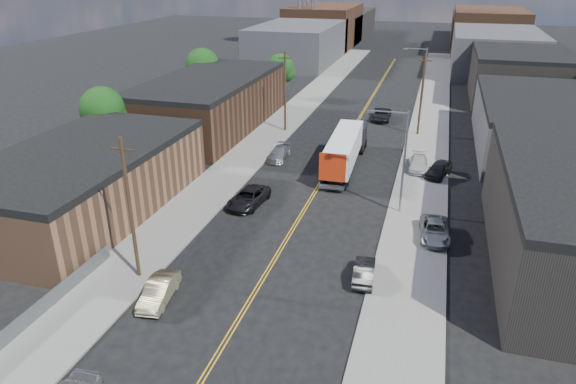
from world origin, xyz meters
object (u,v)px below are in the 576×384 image
Objects in this scene: car_left_d at (279,153)px; car_right_oncoming at (364,271)px; car_right_lot_c at (439,169)px; car_ahead_truck at (381,115)px; semi_truck at (346,146)px; car_left_c at (248,198)px; car_right_lot_a at (435,230)px; car_left_b at (159,291)px; car_right_lot_b at (418,164)px.

car_right_oncoming is (12.48, -20.94, -0.02)m from car_left_d.
car_ahead_truck is at bearing 130.40° from car_right_lot_c.
car_left_c is (-6.50, -12.03, -1.46)m from semi_truck.
car_right_lot_a reaches higher than car_right_oncoming.
car_left_d is 1.06× the size of car_right_lot_c.
car_left_b is at bearing -89.67° from car_left_d.
car_right_lot_b reaches higher than car_left_b.
car_left_b is 46.52m from car_ahead_truck.
car_right_lot_c reaches higher than car_right_lot_a.
car_left_c is at bearing -105.61° from car_ahead_truck.
semi_truck is 16.88m from car_right_lot_a.
car_ahead_truck reaches higher than car_right_oncoming.
car_left_c is 12.07m from car_left_d.
car_right_lot_b is at bearing 93.61° from car_right_lot_a.
car_left_c is at bearing -41.87° from car_right_oncoming.
car_right_oncoming is at bearing -31.27° from car_left_c.
car_right_oncoming is at bearing 18.66° from car_left_b.
car_ahead_truck is at bearing 71.86° from car_left_b.
car_right_lot_a is at bearing -72.05° from car_right_lot_c.
car_right_lot_a is 14.71m from car_right_lot_b.
car_right_lot_a reaches higher than car_right_lot_b.
car_left_c is 1.16× the size of car_right_lot_b.
car_left_b reaches higher than car_right_oncoming.
semi_truck is at bearing -0.50° from car_left_d.
semi_truck is 3.42× the size of car_right_lot_c.
car_ahead_truck is (8.86, 18.82, 0.07)m from car_left_d.
car_left_c is 14.62m from car_right_oncoming.
car_left_d is at bearing 83.16° from car_left_b.
car_ahead_truck is at bearing 106.98° from car_right_lot_b.
car_left_c is 1.13× the size of car_left_d.
car_right_lot_a is (9.50, -13.88, -1.37)m from semi_truck.
car_right_lot_c is at bearing -106.58° from car_right_oncoming.
semi_truck is 21.60m from car_right_oncoming.
car_left_d is 16.89m from car_right_lot_c.
semi_truck is 3.10× the size of car_right_lot_a.
car_right_oncoming is 21.74m from car_right_lot_b.
semi_truck reaches higher than car_ahead_truck.
car_right_lot_b is at bearing -100.61° from car_right_oncoming.
car_right_lot_b is (7.46, 0.68, -1.38)m from semi_truck.
semi_truck reaches higher than car_right_lot_b.
car_left_d is (-0.37, 26.92, -0.03)m from car_left_b.
car_left_c is at bearing -86.25° from car_left_d.
car_right_lot_a is 0.90× the size of car_ahead_truck.
car_left_b is 0.89× the size of car_right_lot_a.
car_left_b is at bearing 21.90° from car_right_oncoming.
semi_truck is at bearing -165.64° from car_right_lot_c.
car_ahead_truck reaches higher than car_left_b.
car_left_c is 19.67m from car_right_lot_c.
car_ahead_truck is at bearing 83.21° from semi_truck.
car_left_d is at bearing 177.64° from semi_truck.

